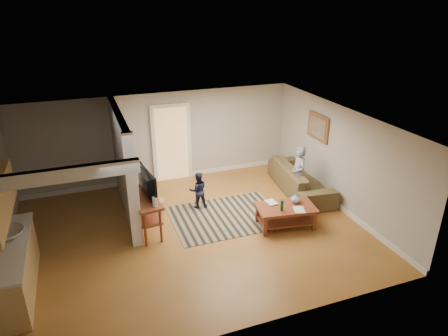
{
  "coord_description": "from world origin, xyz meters",
  "views": [
    {
      "loc": [
        -1.95,
        -7.38,
        4.81
      ],
      "look_at": [
        1.04,
        0.74,
        1.1
      ],
      "focal_mm": 32.0,
      "sensor_mm": 36.0,
      "label": 1
    }
  ],
  "objects_px": {
    "speaker_right": "(128,174)",
    "child": "(296,198)",
    "coffee_table": "(286,210)",
    "toy_basket": "(154,206)",
    "sofa": "(300,191)",
    "tv_console": "(144,200)",
    "speaker_left": "(150,197)",
    "toddler": "(199,207)"
  },
  "relations": [
    {
      "from": "coffee_table",
      "to": "speaker_right",
      "type": "bearing_deg",
      "value": 135.97
    },
    {
      "from": "speaker_right",
      "to": "toddler",
      "type": "relative_size",
      "value": 1.1
    },
    {
      "from": "coffee_table",
      "to": "toy_basket",
      "type": "distance_m",
      "value": 3.15
    },
    {
      "from": "speaker_right",
      "to": "coffee_table",
      "type": "bearing_deg",
      "value": -63.71
    },
    {
      "from": "toddler",
      "to": "speaker_right",
      "type": "bearing_deg",
      "value": -38.87
    },
    {
      "from": "child",
      "to": "toddler",
      "type": "distance_m",
      "value": 2.56
    },
    {
      "from": "coffee_table",
      "to": "tv_console",
      "type": "bearing_deg",
      "value": 163.93
    },
    {
      "from": "sofa",
      "to": "child",
      "type": "distance_m",
      "value": 0.46
    },
    {
      "from": "speaker_left",
      "to": "toddler",
      "type": "relative_size",
      "value": 1.1
    },
    {
      "from": "coffee_table",
      "to": "toddler",
      "type": "distance_m",
      "value": 2.25
    },
    {
      "from": "tv_console",
      "to": "speaker_right",
      "type": "distance_m",
      "value": 2.13
    },
    {
      "from": "speaker_right",
      "to": "child",
      "type": "xyz_separation_m",
      "value": [
        4.0,
        -1.9,
        -0.51
      ]
    },
    {
      "from": "coffee_table",
      "to": "tv_console",
      "type": "distance_m",
      "value": 3.17
    },
    {
      "from": "sofa",
      "to": "coffee_table",
      "type": "bearing_deg",
      "value": 147.33
    },
    {
      "from": "coffee_table",
      "to": "child",
      "type": "height_order",
      "value": "coffee_table"
    },
    {
      "from": "coffee_table",
      "to": "speaker_left",
      "type": "bearing_deg",
      "value": 152.34
    },
    {
      "from": "toddler",
      "to": "sofa",
      "type": "bearing_deg",
      "value": -176.13
    },
    {
      "from": "tv_console",
      "to": "speaker_right",
      "type": "relative_size",
      "value": 1.36
    },
    {
      "from": "tv_console",
      "to": "speaker_left",
      "type": "bearing_deg",
      "value": 62.47
    },
    {
      "from": "coffee_table",
      "to": "speaker_left",
      "type": "xyz_separation_m",
      "value": [
        -2.81,
        1.47,
        0.12
      ]
    },
    {
      "from": "speaker_left",
      "to": "toddler",
      "type": "distance_m",
      "value": 1.31
    },
    {
      "from": "toddler",
      "to": "tv_console",
      "type": "bearing_deg",
      "value": 30.57
    },
    {
      "from": "child",
      "to": "toddler",
      "type": "xyz_separation_m",
      "value": [
        -2.52,
        0.44,
        0.0
      ]
    },
    {
      "from": "speaker_left",
      "to": "toy_basket",
      "type": "bearing_deg",
      "value": 46.77
    },
    {
      "from": "sofa",
      "to": "toddler",
      "type": "distance_m",
      "value": 2.82
    },
    {
      "from": "tv_console",
      "to": "speaker_right",
      "type": "height_order",
      "value": "tv_console"
    },
    {
      "from": "tv_console",
      "to": "sofa",
      "type": "bearing_deg",
      "value": -0.1
    },
    {
      "from": "sofa",
      "to": "speaker_left",
      "type": "height_order",
      "value": "speaker_left"
    },
    {
      "from": "coffee_table",
      "to": "speaker_left",
      "type": "height_order",
      "value": "speaker_left"
    },
    {
      "from": "tv_console",
      "to": "toddler",
      "type": "distance_m",
      "value": 1.74
    },
    {
      "from": "toy_basket",
      "to": "child",
      "type": "xyz_separation_m",
      "value": [
        3.6,
        -0.54,
        -0.18
      ]
    },
    {
      "from": "tv_console",
      "to": "toddler",
      "type": "relative_size",
      "value": 1.5
    },
    {
      "from": "coffee_table",
      "to": "speaker_left",
      "type": "relative_size",
      "value": 1.35
    },
    {
      "from": "speaker_right",
      "to": "child",
      "type": "distance_m",
      "value": 4.46
    },
    {
      "from": "speaker_left",
      "to": "toddler",
      "type": "height_order",
      "value": "speaker_left"
    },
    {
      "from": "sofa",
      "to": "speaker_right",
      "type": "relative_size",
      "value": 2.43
    },
    {
      "from": "speaker_right",
      "to": "toy_basket",
      "type": "relative_size",
      "value": 2.06
    },
    {
      "from": "toddler",
      "to": "child",
      "type": "bearing_deg",
      "value": 175.74
    },
    {
      "from": "tv_console",
      "to": "child",
      "type": "relative_size",
      "value": 0.98
    },
    {
      "from": "speaker_right",
      "to": "toddler",
      "type": "height_order",
      "value": "speaker_right"
    },
    {
      "from": "speaker_right",
      "to": "child",
      "type": "relative_size",
      "value": 0.72
    },
    {
      "from": "child",
      "to": "toddler",
      "type": "bearing_deg",
      "value": -94.24
    }
  ]
}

